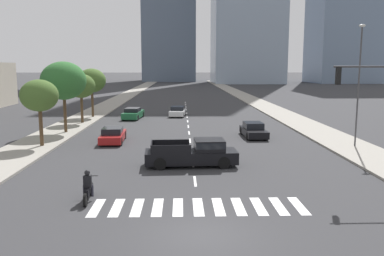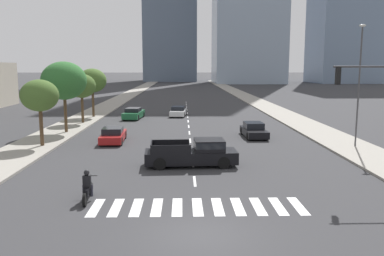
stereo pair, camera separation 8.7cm
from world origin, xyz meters
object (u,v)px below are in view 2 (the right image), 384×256
Objects in this scene: motorcycle_lead at (88,188)px; street_lamp_east at (359,78)px; sedan_green_3 at (134,114)px; street_tree_nearest at (40,96)px; pickup_truck at (195,153)px; street_tree_fourth at (92,81)px; sedan_white_0 at (178,111)px; street_tree_third at (82,86)px; street_tree_second at (64,81)px; sedan_red_2 at (113,135)px; sedan_black_1 at (254,130)px.

street_lamp_east is (17.61, 11.69, 4.72)m from motorcycle_lead.
street_tree_nearest reaches higher than sedan_green_3.
street_tree_fourth is (-11.60, 24.04, 3.66)m from pickup_truck.
street_tree_third reaches higher than sedan_white_0.
pickup_truck is 17.53m from street_tree_second.
pickup_truck is 14.19m from street_lamp_east.
street_tree_second is at bearing -90.00° from street_tree_third.
street_tree_nearest is (-5.09, -2.05, 3.40)m from sedan_red_2.
sedan_green_3 is at bearing -138.26° from sedan_black_1.
street_tree_nearest is at bearing -90.00° from street_tree_fourth.
sedan_red_2 is 0.71× the size of street_tree_second.
street_tree_second is at bearing 15.29° from motorcycle_lead.
sedan_green_3 is 7.41m from street_tree_third.
sedan_red_2 is 19.70m from street_lamp_east.
sedan_green_3 reaches higher than sedan_black_1.
motorcycle_lead is 19.84m from sedan_black_1.
street_lamp_east reaches higher than street_tree_second.
sedan_red_2 is (-12.01, -2.15, -0.01)m from sedan_black_1.
sedan_red_2 is at bearing 21.95° from street_tree_nearest.
sedan_white_0 is at bearing 61.99° from street_tree_nearest.
pickup_truck is 26.94m from street_tree_fourth.
sedan_white_0 is at bearing 32.74° from street_tree_third.
sedan_black_1 reaches higher than sedan_red_2.
sedan_red_2 is 0.51× the size of street_lamp_east.
street_tree_second reaches higher than sedan_black_1.
sedan_red_2 is at bearing -64.52° from street_tree_third.
sedan_green_3 is 12.41m from street_tree_second.
street_lamp_east is 1.40× the size of street_tree_second.
street_tree_third is at bearing 119.05° from pickup_truck.
street_lamp_east is (18.90, -2.86, 4.73)m from sedan_red_2.
street_tree_nearest is 0.96× the size of street_tree_third.
sedan_white_0 is 22.18m from street_tree_nearest.
street_tree_third is (-24.00, 13.54, -1.21)m from street_lamp_east.
street_tree_second is 1.12× the size of street_tree_fourth.
street_lamp_east is at bearing -38.06° from street_tree_fourth.
street_lamp_east is at bearing -100.88° from sedan_red_2.
pickup_truck is 10.40m from sedan_red_2.
street_tree_nearest is 0.78× the size of street_tree_second.
motorcycle_lead is 0.42× the size of street_tree_third.
sedan_black_1 is 17.60m from sedan_green_3.
pickup_truck reaches higher than sedan_white_0.
sedan_white_0 is (-1.31, 25.41, -0.24)m from pickup_truck.
street_lamp_east reaches higher than sedan_white_0.
pickup_truck is 11.64m from sedan_black_1.
street_tree_second is (0.00, 6.43, 0.90)m from street_tree_nearest.
pickup_truck reaches higher than motorcycle_lead.
street_tree_nearest is 0.87× the size of street_tree_fourth.
sedan_green_3 is at bearing 73.62° from street_tree_nearest.
street_tree_third is at bearing 90.00° from street_tree_second.
pickup_truck reaches higher than sedan_red_2.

